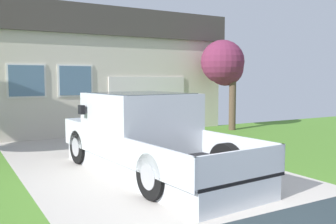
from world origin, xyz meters
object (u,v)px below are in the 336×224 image
at_px(person_with_hat, 195,127).
at_px(handbag, 201,163).
at_px(neighbor_tree, 224,65).
at_px(pickup_truck, 143,136).
at_px(house_with_garage, 86,72).

height_order(person_with_hat, handbag, person_with_hat).
relative_size(person_with_hat, neighbor_tree, 0.48).
xyz_separation_m(pickup_truck, neighbor_tree, (5.83, 4.58, 1.80)).
distance_m(person_with_hat, neighbor_tree, 6.79).
xyz_separation_m(house_with_garage, neighbor_tree, (4.19, -4.38, 0.25)).
relative_size(handbag, house_with_garage, 0.04).
bearing_deg(person_with_hat, handbag, 82.38).
xyz_separation_m(handbag, neighbor_tree, (4.60, 5.04, 2.44)).
relative_size(person_with_hat, handbag, 3.96).
relative_size(pickup_truck, house_with_garage, 0.55).
bearing_deg(house_with_garage, handbag, -92.47).
bearing_deg(person_with_hat, house_with_garage, -93.05).
distance_m(pickup_truck, person_with_hat, 1.29).
bearing_deg(house_with_garage, pickup_truck, -100.36).
bearing_deg(pickup_truck, person_with_hat, -11.50).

